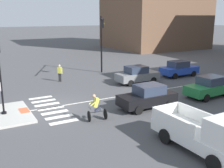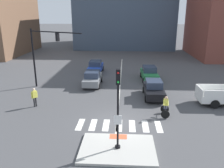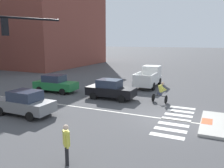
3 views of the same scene
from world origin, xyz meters
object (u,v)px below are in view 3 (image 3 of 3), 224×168
Objects in this scene: car_grey_westbound_far at (24,103)px; pedestrian_at_curb_left at (66,141)px; car_black_eastbound_mid at (111,89)px; car_green_eastbound_far at (55,84)px; cyclist at (161,92)px; pickup_truck_white_cross_right at (149,77)px.

car_grey_westbound_far is 7.48m from pedestrian_at_curb_left.
car_black_eastbound_mid is (6.30, -3.34, 0.00)m from car_grey_westbound_far.
cyclist is at bearing -88.44° from car_green_eastbound_far.
pickup_truck_white_cross_right reaches higher than cyclist.
car_grey_westbound_far is 2.44× the size of cyclist.
pedestrian_at_curb_left is (-10.82, 1.23, 0.11)m from cyclist.
car_black_eastbound_mid is 10.79m from pedestrian_at_curb_left.
car_grey_westbound_far is 2.46× the size of pedestrian_at_curb_left.
pickup_truck_white_cross_right is at bearing -48.19° from car_green_eastbound_far.
cyclist is (0.43, -4.14, 0.06)m from car_black_eastbound_mid.
car_grey_westbound_far is 7.13m from car_black_eastbound_mid.
pickup_truck_white_cross_right is at bearing 4.88° from pedestrian_at_curb_left.
car_green_eastbound_far is 1.02× the size of car_black_eastbound_mid.
car_grey_westbound_far and car_black_eastbound_mid have the same top height.
car_grey_westbound_far is at bearing 152.05° from car_black_eastbound_mid.
car_black_eastbound_mid is at bearing 15.67° from pedestrian_at_curb_left.
car_green_eastbound_far is 10.01m from cyclist.
car_green_eastbound_far is at bearing 91.56° from cyclist.
car_green_eastbound_far is at bearing 88.47° from car_black_eastbound_mid.
pickup_truck_white_cross_right reaches higher than car_green_eastbound_far.
pedestrian_at_curb_left is (-17.10, -1.46, 0.00)m from pickup_truck_white_cross_right.
car_grey_westbound_far is at bearing 56.83° from pedestrian_at_curb_left.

